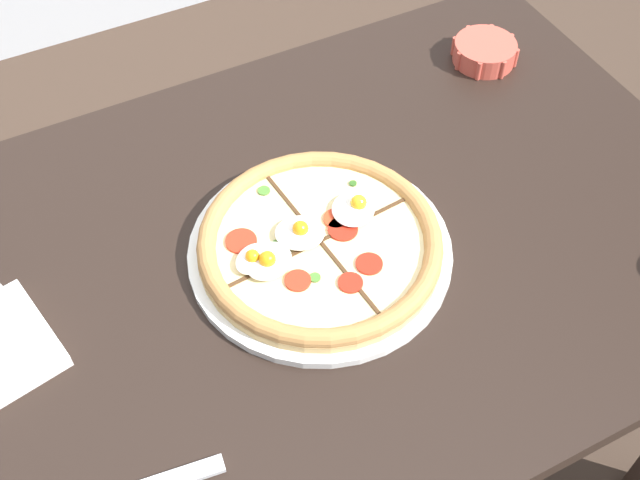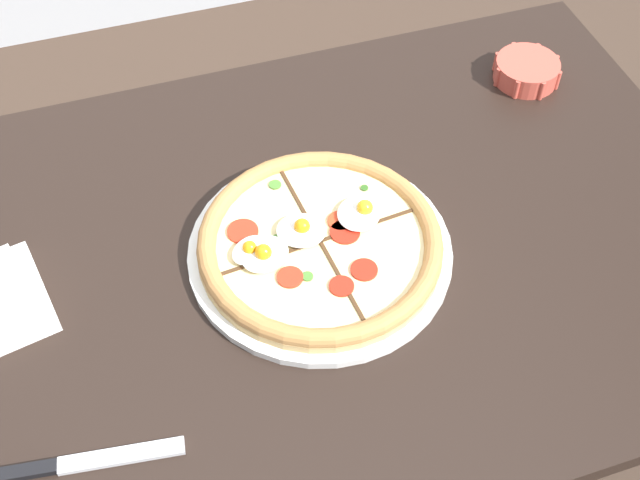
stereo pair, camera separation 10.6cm
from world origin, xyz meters
TOP-DOWN VIEW (x-y plane):
  - ground_plane at (0.00, 0.00)m, footprint 12.00×12.00m
  - dining_table at (0.00, 0.00)m, footprint 1.38×0.81m
  - pizza at (0.09, -0.01)m, footprint 0.36×0.36m
  - ramekin_bowl at (0.53, 0.23)m, footprint 0.11×0.11m
  - knife_main at (-0.26, -0.22)m, footprint 0.24×0.05m

SIDE VIEW (x-z plane):
  - ground_plane at x=0.00m, z-range 0.00..0.00m
  - dining_table at x=0.00m, z-range 0.27..0.99m
  - knife_main at x=-0.26m, z-range 0.73..0.74m
  - ramekin_bowl at x=0.53m, z-range 0.73..0.76m
  - pizza at x=0.09m, z-range 0.72..0.77m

